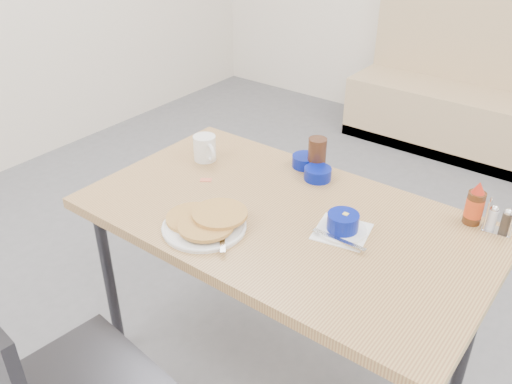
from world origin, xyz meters
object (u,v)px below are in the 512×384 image
Objects in this scene: amber_tumbler at (317,155)px; condiment_caddy at (499,221)px; grits_setting at (343,225)px; syrup_bottle at (475,205)px; creamer_bowl at (305,161)px; dining_table at (284,229)px; pancake_plate at (205,223)px; coffee_mug at (205,148)px; booth_bench at (488,106)px; butter_bowl at (318,174)px.

amber_tumbler is 1.25× the size of condiment_caddy.
grits_setting is 0.45m from syrup_bottle.
amber_tumbler is at bearing 133.18° from grits_setting.
creamer_bowl is (-0.35, 0.31, -0.01)m from grits_setting.
dining_table is at bearing -76.01° from amber_tumbler.
dining_table is at bearing -172.86° from grits_setting.
pancake_plate is 2.88× the size of creamer_bowl.
condiment_caddy is 0.69× the size of syrup_bottle.
grits_setting reaches higher than creamer_bowl.
grits_setting reaches higher than pancake_plate.
coffee_mug is 0.60× the size of grits_setting.
booth_bench is 14.03× the size of amber_tumbler.
grits_setting is 2.10× the size of creamer_bowl.
dining_table is 13.49× the size of creamer_bowl.
condiment_caddy reaches higher than grits_setting.
butter_bowl is (-0.04, 0.28, 0.09)m from dining_table.
creamer_bowl is 0.96× the size of condiment_caddy.
booth_bench reaches higher than condiment_caddy.
creamer_bowl is 0.75m from condiment_caddy.
coffee_mug is at bearing -177.15° from condiment_caddy.
booth_bench is at bearing 86.63° from pancake_plate.
pancake_plate is 2.75× the size of condiment_caddy.
booth_bench is 2.24m from creamer_bowl.
pancake_plate is 2.86× the size of butter_bowl.
coffee_mug is 0.83× the size of syrup_bottle.
amber_tumbler is 0.70m from condiment_caddy.
creamer_bowl is (-0.14, 0.34, 0.08)m from dining_table.
butter_bowl is at bearing 134.63° from grits_setting.
grits_setting is 0.47m from creamer_bowl.
booth_bench reaches higher than grits_setting.
syrup_bottle is (-0.08, -0.00, 0.03)m from condiment_caddy.
butter_bowl is (-0.04, -2.25, 0.43)m from booth_bench.
dining_table is 8.95× the size of syrup_bottle.
dining_table is 0.52m from coffee_mug.
coffee_mug is 0.45m from amber_tumbler.
condiment_caddy is (0.61, 0.34, 0.10)m from dining_table.
grits_setting is (0.70, -0.12, -0.02)m from coffee_mug.
amber_tumbler reaches higher than creamer_bowl.
booth_bench is 2.32m from condiment_caddy.
amber_tumbler is (0.05, 0.00, 0.04)m from creamer_bowl.
butter_bowl is 0.65m from condiment_caddy.
butter_bowl is at bearing -174.08° from syrup_bottle.
dining_table is 4.69× the size of pancake_plate.
booth_bench reaches higher than coffee_mug.
booth_bench is 14.60× the size of coffee_mug.
creamer_bowl is (0.03, 0.56, 0.00)m from pancake_plate.
grits_setting is at bearing 33.97° from pancake_plate.
booth_bench is at bearing 88.94° from butter_bowl.
dining_table is at bearing -147.14° from syrup_bottle.
condiment_caddy is at bearing 10.21° from coffee_mug.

